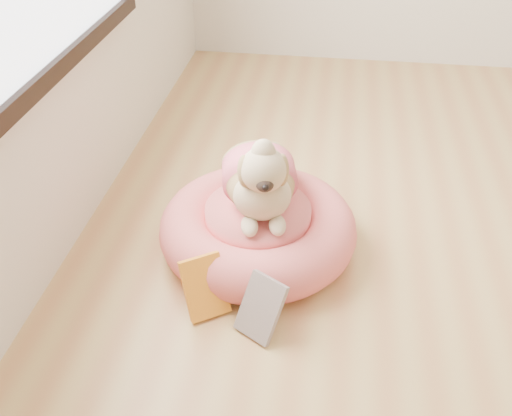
# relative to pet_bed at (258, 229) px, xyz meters

# --- Properties ---
(pet_bed) EXTENTS (0.73, 0.73, 0.19)m
(pet_bed) POSITION_rel_pet_bed_xyz_m (0.00, 0.00, 0.00)
(pet_bed) COLOR #E75A5B
(pet_bed) RESTS_ON floor
(dog) EXTENTS (0.42, 0.53, 0.35)m
(dog) POSITION_rel_pet_bed_xyz_m (0.01, 0.02, 0.27)
(dog) COLOR brown
(dog) RESTS_ON pet_bed
(book_yellow) EXTENTS (0.18, 0.17, 0.20)m
(book_yellow) POSITION_rel_pet_bed_xyz_m (-0.13, -0.34, 0.01)
(book_yellow) COLOR yellow
(book_yellow) RESTS_ON floor
(book_white) EXTENTS (0.18, 0.17, 0.19)m
(book_white) POSITION_rel_pet_bed_xyz_m (0.07, -0.40, 0.00)
(book_white) COLOR white
(book_white) RESTS_ON floor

